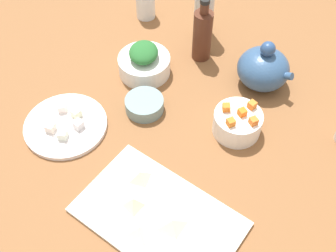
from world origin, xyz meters
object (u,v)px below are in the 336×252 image
(drinking_glass_0, at_px, (145,3))
(cutting_board, at_px, (159,217))
(bowl_small_side, at_px, (144,105))
(bottle_2, at_px, (205,2))
(bottle_1, at_px, (202,34))
(bowl_greens, at_px, (144,65))
(bowl_carrots, at_px, (237,123))
(plate_tofu, at_px, (66,125))
(teapot, at_px, (263,68))

(drinking_glass_0, bearing_deg, cutting_board, -45.42)
(bowl_small_side, bearing_deg, bottle_2, 102.42)
(cutting_board, relative_size, bottle_1, 1.78)
(bowl_greens, bearing_deg, bowl_small_side, -47.54)
(bowl_carrots, bearing_deg, bowl_greens, 179.03)
(bowl_greens, relative_size, bottle_1, 0.74)
(bottle_2, bearing_deg, plate_tofu, -93.91)
(bowl_greens, distance_m, bottle_2, 0.26)
(bottle_1, bearing_deg, plate_tofu, -102.74)
(bowl_greens, height_order, bowl_carrots, bowl_carrots)
(bottle_1, xyz_separation_m, bottle_2, (-0.06, 0.09, 0.03))
(bowl_greens, distance_m, bowl_small_side, 0.14)
(bowl_small_side, bearing_deg, drinking_glass_0, 131.87)
(bowl_carrots, height_order, bottle_2, bottle_2)
(bowl_greens, distance_m, bottle_1, 0.19)
(bowl_small_side, bearing_deg, bottle_1, 93.12)
(plate_tofu, bearing_deg, bottle_2, 86.09)
(bottle_2, relative_size, drinking_glass_0, 2.48)
(bowl_greens, relative_size, teapot, 0.93)
(cutting_board, bearing_deg, bowl_carrots, 92.03)
(cutting_board, relative_size, plate_tofu, 1.66)
(cutting_board, height_order, bowl_carrots, bowl_carrots)
(plate_tofu, height_order, bowl_carrots, bowl_carrots)
(cutting_board, height_order, bowl_greens, bowl_greens)
(cutting_board, relative_size, bowl_carrots, 2.90)
(cutting_board, height_order, plate_tofu, plate_tofu)
(bowl_greens, distance_m, teapot, 0.33)
(bowl_greens, distance_m, bowl_carrots, 0.32)
(drinking_glass_0, bearing_deg, bottle_2, 15.17)
(bowl_small_side, xyz_separation_m, teapot, (0.18, 0.28, 0.04))
(bowl_small_side, relative_size, bottle_2, 0.40)
(plate_tofu, height_order, bowl_small_side, bowl_small_side)
(plate_tofu, distance_m, bowl_small_side, 0.21)
(bottle_1, bearing_deg, cutting_board, -62.14)
(bowl_small_side, bearing_deg, bowl_greens, 132.46)
(bottle_1, bearing_deg, bowl_greens, -117.27)
(teapot, height_order, bottle_2, bottle_2)
(bottle_1, bearing_deg, drinking_glass_0, 171.61)
(plate_tofu, xyz_separation_m, bowl_carrots, (0.34, 0.28, 0.02))
(bowl_greens, relative_size, bowl_small_side, 1.44)
(bowl_greens, xyz_separation_m, drinking_glass_0, (-0.17, 0.20, 0.02))
(bowl_small_side, height_order, teapot, teapot)
(plate_tofu, bearing_deg, teapot, 57.30)
(plate_tofu, distance_m, bowl_carrots, 0.44)
(bowl_carrots, xyz_separation_m, bottle_2, (-0.30, 0.25, 0.08))
(teapot, xyz_separation_m, drinking_glass_0, (-0.45, 0.02, -0.01))
(bowl_carrots, bearing_deg, bowl_small_side, -156.35)
(plate_tofu, height_order, teapot, teapot)
(plate_tofu, bearing_deg, cutting_board, -6.02)
(bowl_carrots, xyz_separation_m, bottle_1, (-0.24, 0.16, 0.05))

